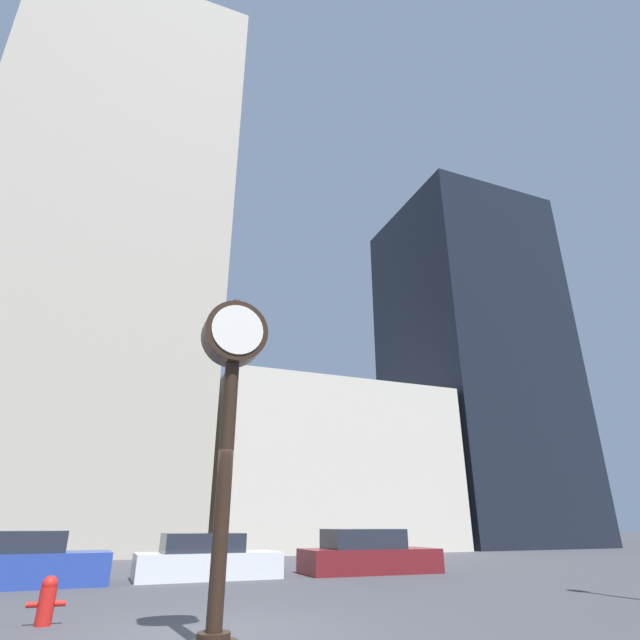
{
  "coord_description": "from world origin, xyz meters",
  "views": [
    {
      "loc": [
        -1.77,
        -8.5,
        1.5
      ],
      "look_at": [
        5.94,
        10.8,
        10.02
      ],
      "focal_mm": 28.0,
      "sensor_mm": 36.0,
      "label": 1
    }
  ],
  "objects": [
    {
      "name": "car_white",
      "position": [
        1.19,
        8.08,
        0.52
      ],
      "size": [
        4.23,
        1.87,
        1.25
      ],
      "rotation": [
        0.0,
        0.0,
        0.02
      ],
      "color": "silver",
      "rests_on": "ground_plane"
    },
    {
      "name": "car_blue",
      "position": [
        -3.63,
        7.7,
        0.57
      ],
      "size": [
        4.25,
        1.96,
        1.34
      ],
      "rotation": [
        0.0,
        0.0,
        0.05
      ],
      "color": "#28429E",
      "rests_on": "ground_plane"
    },
    {
      "name": "building_glass_modern",
      "position": [
        24.86,
        24.0,
        13.96
      ],
      "size": [
        11.6,
        12.0,
        27.92
      ],
      "color": "black",
      "rests_on": "ground_plane"
    },
    {
      "name": "fire_hydrant_near",
      "position": [
        -2.47,
        1.67,
        0.36
      ],
      "size": [
        0.58,
        0.25,
        0.72
      ],
      "color": "red",
      "rests_on": "ground_plane"
    },
    {
      "name": "street_clock",
      "position": [
        -0.28,
        -1.09,
        3.34
      ],
      "size": [
        0.99,
        0.65,
        4.92
      ],
      "color": "black",
      "rests_on": "ground_plane"
    },
    {
      "name": "ground_plane",
      "position": [
        0.0,
        0.0,
        0.0
      ],
      "size": [
        200.0,
        200.0,
        0.0
      ],
      "primitive_type": "plane",
      "color": "#424247"
    },
    {
      "name": "car_maroon",
      "position": [
        6.51,
        7.95,
        0.56
      ],
      "size": [
        4.56,
        2.05,
        1.35
      ],
      "rotation": [
        0.0,
        0.0,
        -0.03
      ],
      "color": "maroon",
      "rests_on": "ground_plane"
    },
    {
      "name": "building_tall_tower",
      "position": [
        -4.13,
        24.0,
        18.71
      ],
      "size": [
        14.16,
        12.0,
        37.42
      ],
      "color": "#BCB29E",
      "rests_on": "ground_plane"
    },
    {
      "name": "building_storefront_row",
      "position": [
        11.05,
        24.0,
        4.89
      ],
      "size": [
        14.98,
        12.0,
        9.77
      ],
      "color": "beige",
      "rests_on": "ground_plane"
    }
  ]
}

